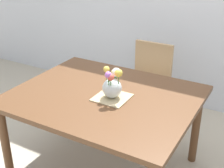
{
  "coord_description": "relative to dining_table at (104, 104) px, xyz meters",
  "views": [
    {
      "loc": [
        1.14,
        -1.89,
        1.88
      ],
      "look_at": [
        0.08,
        -0.02,
        0.87
      ],
      "focal_mm": 49.78,
      "sensor_mm": 36.0,
      "label": 1
    }
  ],
  "objects": [
    {
      "name": "dining_table",
      "position": [
        0.0,
        0.0,
        0.0
      ],
      "size": [
        1.44,
        1.18,
        0.75
      ],
      "color": "brown",
      "rests_on": "ground_plane"
    },
    {
      "name": "chair_far",
      "position": [
        -0.01,
        0.93,
        -0.15
      ],
      "size": [
        0.42,
        0.42,
        0.9
      ],
      "rotation": [
        0.0,
        0.0,
        3.14
      ],
      "color": "tan",
      "rests_on": "ground_plane"
    },
    {
      "name": "placemat",
      "position": [
        0.08,
        -0.02,
        0.09
      ],
      "size": [
        0.26,
        0.26,
        0.01
      ],
      "primitive_type": "cube",
      "color": "tan",
      "rests_on": "dining_table"
    },
    {
      "name": "flower_vase",
      "position": [
        0.09,
        -0.02,
        0.2
      ],
      "size": [
        0.17,
        0.19,
        0.25
      ],
      "color": "silver",
      "rests_on": "placemat"
    }
  ]
}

